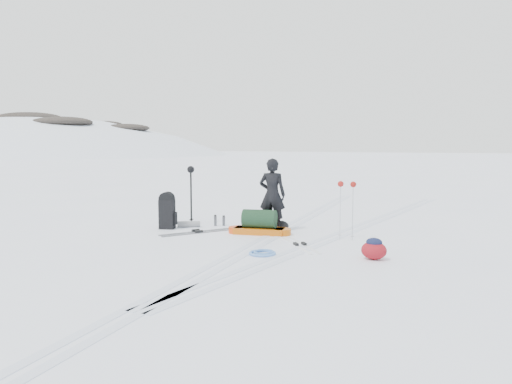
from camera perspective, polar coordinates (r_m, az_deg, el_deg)
ground at (r=10.54m, az=1.44°, el=-5.30°), size 200.00×200.00×0.00m
ski_tracks at (r=11.13m, az=6.13°, el=-4.73°), size 3.38×17.97×0.01m
skier at (r=11.29m, az=1.87°, el=-0.32°), size 0.66×0.48×1.66m
pulk_sled at (r=11.00m, az=0.40°, el=-3.75°), size 1.46×0.64×0.54m
expedition_rucksack at (r=11.82m, az=-9.81°, el=-2.23°), size 0.80×0.77×0.87m
ski_poles_black at (r=12.38m, az=-7.46°, el=1.77°), size 0.18×0.20×1.44m
ski_poles_silver at (r=10.39m, az=10.34°, el=0.13°), size 0.39×0.14×1.22m
touring_skis_grey at (r=11.26m, az=-6.72°, el=-4.56°), size 1.18×1.60×0.06m
touring_skis_white at (r=9.82m, az=5.04°, el=-6.05°), size 1.24×1.43×0.06m
rope_coil at (r=9.03m, az=0.80°, el=-6.96°), size 0.60×0.60×0.06m
small_daypack at (r=8.85m, az=13.33°, el=-6.36°), size 0.53×0.47×0.38m
thermos_pair at (r=12.11m, az=-4.21°, el=-3.28°), size 0.25×0.19×0.27m
stuff_sack at (r=11.44m, az=2.86°, el=-3.86°), size 0.40×0.32×0.23m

